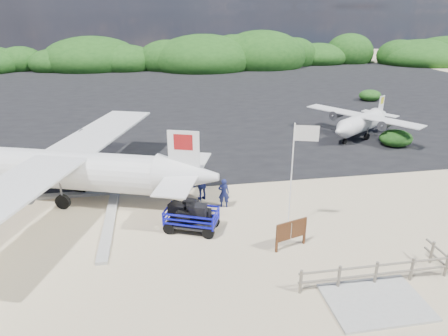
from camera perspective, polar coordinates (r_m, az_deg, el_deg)
The scene contains 14 objects.
ground at distance 19.26m, azimuth -2.90°, elevation -8.96°, with size 160.00×160.00×0.00m, color beige.
asphalt_apron at distance 47.49m, azimuth -7.37°, elevation 9.84°, with size 90.00×50.00×0.04m, color #B2B2B2, non-canonical shape.
lagoon at distance 21.70m, azimuth -28.00°, elevation -7.99°, with size 9.00×7.00×0.40m, color #B2B2B2, non-canonical shape.
walkway_pad at distance 16.14m, azimuth 20.82°, elevation -17.59°, with size 3.50×2.50×0.10m, color #B2B2B2, non-canonical shape.
vegetation_band at distance 72.12m, azimuth -8.39°, elevation 13.95°, with size 124.00×8.00×4.40m, color #B2B2B2, non-canonical shape.
fence at distance 17.03m, azimuth 20.65°, elevation -15.24°, with size 6.40×2.00×1.10m, color #B2B2B2, non-canonical shape.
baggage_cart at distance 19.36m, azimuth -4.60°, elevation -8.84°, with size 2.66×1.52×1.33m, color #0C0FBB, non-canonical shape.
flagpole at distance 19.55m, azimuth 9.07°, elevation -8.74°, with size 1.06×0.44×5.29m, color white, non-canonical shape.
signboard at distance 18.27m, azimuth 9.42°, elevation -11.17°, with size 1.68×0.16×1.38m, color #563018, non-canonical shape.
crew_a at distance 21.05m, azimuth -0.03°, elevation -3.58°, with size 0.59×0.39×1.62m, color navy.
crew_b at distance 22.80m, azimuth -6.49°, elevation -1.41°, with size 0.87×0.68×1.78m, color navy.
crew_c at distance 21.83m, azimuth -3.13°, elevation -2.43°, with size 1.03×0.43×1.76m, color navy.
aircraft_large at distance 41.50m, azimuth 6.76°, elevation 8.10°, with size 18.31×18.31×5.49m, color #B2B2B2, non-canonical shape.
aircraft_small at distance 47.99m, azimuth -22.97°, elevation 8.42°, with size 7.94×7.94×2.86m, color #B2B2B2, non-canonical shape.
Camera 1 is at (-1.82, -16.41, 9.93)m, focal length 32.00 mm.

